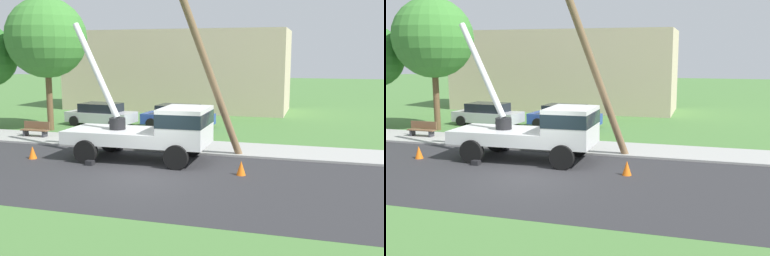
{
  "view_description": "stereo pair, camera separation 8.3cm",
  "coord_description": "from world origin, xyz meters",
  "views": [
    {
      "loc": [
        6.16,
        -15.01,
        4.56
      ],
      "look_at": [
        1.11,
        2.58,
        1.5
      ],
      "focal_mm": 41.68,
      "sensor_mm": 36.0,
      "label": 1
    },
    {
      "loc": [
        6.24,
        -14.98,
        4.56
      ],
      "look_at": [
        1.11,
        2.58,
        1.5
      ],
      "focal_mm": 41.68,
      "sensor_mm": 36.0,
      "label": 2
    }
  ],
  "objects": [
    {
      "name": "utility_truck",
      "position": [
        -0.48,
        2.57,
        1.41
      ],
      "size": [
        6.8,
        3.2,
        5.98
      ],
      "color": "silver",
      "rests_on": "ground"
    },
    {
      "name": "sidewalk_strip",
      "position": [
        0.0,
        5.6,
        0.05
      ],
      "size": [
        80.0,
        2.93,
        0.1
      ],
      "primitive_type": "cube",
      "color": "#9E9E99",
      "rests_on": "ground"
    },
    {
      "name": "ground_plane",
      "position": [
        0.0,
        12.0,
        0.0
      ],
      "size": [
        120.0,
        120.0,
        0.0
      ],
      "primitive_type": "plane",
      "color": "#477538"
    },
    {
      "name": "roadside_tree_far",
      "position": [
        -9.35,
        8.12,
        5.46
      ],
      "size": [
        4.68,
        4.68,
        7.82
      ],
      "color": "brown",
      "rests_on": "ground"
    },
    {
      "name": "leaning_utility_pole",
      "position": [
        1.39,
        3.52,
        4.33
      ],
      "size": [
        3.34,
        2.49,
        8.48
      ],
      "color": "brown",
      "rests_on": "ground"
    },
    {
      "name": "road_asphalt",
      "position": [
        0.0,
        0.0,
        0.0
      ],
      "size": [
        80.0,
        8.28,
        0.01
      ],
      "primitive_type": "cube",
      "color": "#2B2B2D",
      "rests_on": "ground"
    },
    {
      "name": "park_bench",
      "position": [
        -8.68,
        5.67,
        0.46
      ],
      "size": [
        1.6,
        0.45,
        0.9
      ],
      "color": "brown",
      "rests_on": "ground"
    },
    {
      "name": "parked_sedan_silver",
      "position": [
        -7.34,
        10.73,
        0.71
      ],
      "size": [
        4.53,
        2.25,
        1.42
      ],
      "color": "#B7B7BF",
      "rests_on": "ground"
    },
    {
      "name": "traffic_cone_behind",
      "position": [
        -5.84,
        1.4,
        0.28
      ],
      "size": [
        0.36,
        0.36,
        0.56
      ],
      "primitive_type": "cone",
      "color": "orange",
      "rests_on": "ground"
    },
    {
      "name": "parked_sedan_blue",
      "position": [
        -2.27,
        11.16,
        0.71
      ],
      "size": [
        4.5,
        2.19,
        1.42
      ],
      "color": "#263F99",
      "rests_on": "ground"
    },
    {
      "name": "traffic_cone_ahead",
      "position": [
        3.42,
        1.26,
        0.28
      ],
      "size": [
        0.36,
        0.36,
        0.56
      ],
      "primitive_type": "cone",
      "color": "orange",
      "rests_on": "ground"
    },
    {
      "name": "lowrise_building_backdrop",
      "position": [
        -5.27,
        20.2,
        3.2
      ],
      "size": [
        18.0,
        6.0,
        6.4
      ],
      "primitive_type": "cube",
      "color": "#C6B293",
      "rests_on": "ground"
    }
  ]
}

